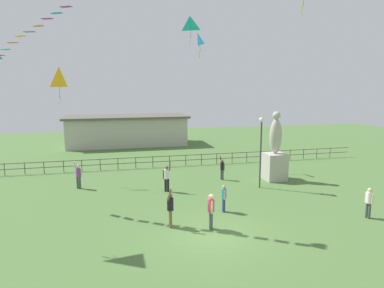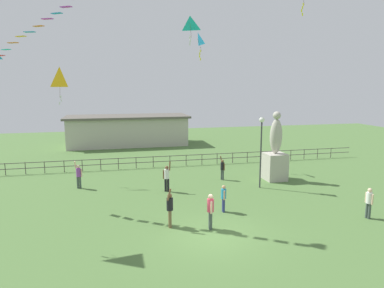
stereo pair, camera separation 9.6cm
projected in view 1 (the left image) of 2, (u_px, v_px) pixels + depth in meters
ground_plane at (212, 235)px, 15.75m from camera, size 80.00×80.00×0.00m
statue_monument at (275, 157)px, 24.92m from camera, size 1.47×1.47×5.00m
lamppost at (261, 137)px, 22.63m from camera, size 0.36×0.36×4.79m
person_0 at (170, 207)px, 16.53m from camera, size 0.35×0.52×2.00m
person_1 at (222, 168)px, 24.99m from camera, size 0.30×0.48×1.76m
person_2 at (78, 175)px, 22.85m from camera, size 0.49×0.36×1.88m
person_3 at (369, 201)px, 17.68m from camera, size 0.30×0.49×1.62m
person_4 at (224, 197)px, 18.59m from camera, size 0.28×0.45×1.50m
person_5 at (211, 209)px, 16.30m from camera, size 0.32×0.52×1.74m
person_6 at (167, 176)px, 22.17m from camera, size 0.51×0.42×2.01m
kite_0 at (190, 24)px, 22.97m from camera, size 1.01×0.78×1.89m
kite_1 at (59, 78)px, 23.88m from camera, size 0.87×0.66×2.61m
kite_2 at (197, 40)px, 27.64m from camera, size 0.60×1.07×2.16m
waterfront_railing at (160, 160)px, 28.99m from camera, size 36.01×0.06×0.95m
pavilion_building at (127, 130)px, 39.82m from camera, size 13.85×5.55×3.41m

